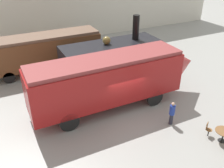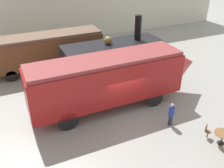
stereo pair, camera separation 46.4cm
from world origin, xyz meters
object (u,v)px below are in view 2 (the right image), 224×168
(steam_locomotive, at_px, (113,56))
(cafe_table_near, at_px, (223,135))
(passenger_coach_wooden, at_px, (44,49))
(streamlined_locomotive, at_px, (118,77))
(visitor_person, at_px, (171,114))

(steam_locomotive, xyz_separation_m, cafe_table_near, (2.03, -10.10, -1.22))
(passenger_coach_wooden, height_order, cafe_table_near, passenger_coach_wooden)
(streamlined_locomotive, bearing_deg, cafe_table_near, -59.16)
(passenger_coach_wooden, bearing_deg, streamlined_locomotive, -66.88)
(passenger_coach_wooden, relative_size, visitor_person, 6.44)
(cafe_table_near, bearing_deg, steam_locomotive, 101.36)
(streamlined_locomotive, height_order, visitor_person, streamlined_locomotive)
(passenger_coach_wooden, relative_size, cafe_table_near, 10.37)
(passenger_coach_wooden, height_order, steam_locomotive, steam_locomotive)
(passenger_coach_wooden, xyz_separation_m, streamlined_locomotive, (3.35, -7.86, 0.31))
(cafe_table_near, bearing_deg, streamlined_locomotive, 120.84)
(streamlined_locomotive, height_order, cafe_table_near, streamlined_locomotive)
(steam_locomotive, bearing_deg, passenger_coach_wooden, 142.69)
(passenger_coach_wooden, bearing_deg, steam_locomotive, -37.31)
(steam_locomotive, height_order, streamlined_locomotive, steam_locomotive)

